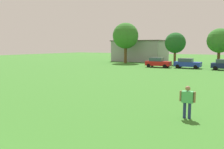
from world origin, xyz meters
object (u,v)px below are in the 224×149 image
(tree_far_left, at_px, (126,36))
(tree_left, at_px, (175,43))
(adult_bystander, at_px, (187,99))
(parked_car_red_0, at_px, (158,62))
(parked_car_blue_1, at_px, (187,63))
(tree_right, at_px, (219,41))

(tree_far_left, relative_size, tree_left, 1.37)
(adult_bystander, relative_size, parked_car_red_0, 0.40)
(parked_car_red_0, bearing_deg, parked_car_blue_1, 9.86)
(parked_car_blue_1, relative_size, tree_right, 0.62)
(tree_right, bearing_deg, tree_far_left, -177.39)
(adult_bystander, height_order, tree_far_left, tree_far_left)
(parked_car_blue_1, bearing_deg, parked_car_red_0, -170.14)
(adult_bystander, xyz_separation_m, parked_car_red_0, (-11.68, 27.87, -0.16))
(parked_car_red_0, height_order, tree_far_left, tree_far_left)
(adult_bystander, distance_m, tree_right, 35.92)
(tree_left, relative_size, tree_right, 0.93)
(tree_left, distance_m, tree_right, 8.18)
(tree_left, bearing_deg, parked_car_blue_1, -59.49)
(adult_bystander, xyz_separation_m, tree_far_left, (-21.67, 34.77, 4.91))
(tree_far_left, xyz_separation_m, tree_right, (18.86, 0.86, -1.24))
(tree_far_left, bearing_deg, adult_bystander, -58.07)
(tree_left, height_order, tree_right, tree_right)
(adult_bystander, distance_m, tree_far_left, 41.26)
(parked_car_red_0, distance_m, tree_far_left, 13.15)
(parked_car_blue_1, relative_size, tree_far_left, 0.49)
(tree_far_left, xyz_separation_m, tree_left, (10.69, 1.01, -1.58))
(tree_far_left, height_order, tree_left, tree_far_left)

